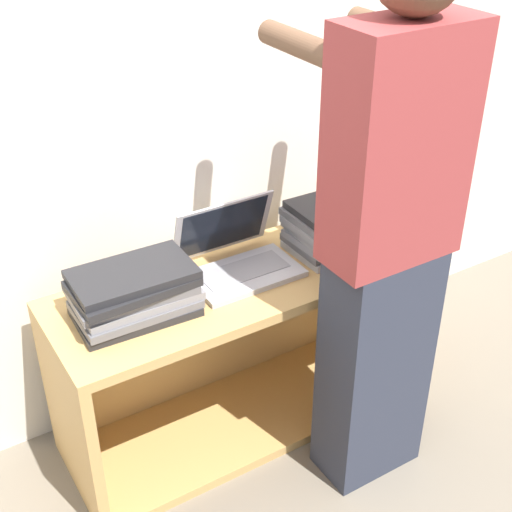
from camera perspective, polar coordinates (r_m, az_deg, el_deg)
ground_plane at (r=2.69m, az=1.95°, el=-15.74°), size 12.00×12.00×0.00m
wall_back at (r=2.46m, az=-5.23°, el=13.04°), size 8.00×0.05×2.40m
cart at (r=2.66m, az=-1.54°, el=-6.88°), size 1.35×0.48×0.65m
laptop_open at (r=2.43m, az=-1.49°, el=-0.17°), size 0.37×0.30×0.23m
laptop_stack_left at (r=2.23m, az=-9.73°, el=-2.94°), size 0.39×0.25×0.16m
laptop_stack_right at (r=2.57m, az=6.78°, el=2.60°), size 0.39×0.25×0.18m
person at (r=2.15m, az=10.43°, el=1.26°), size 0.40×0.54×1.79m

